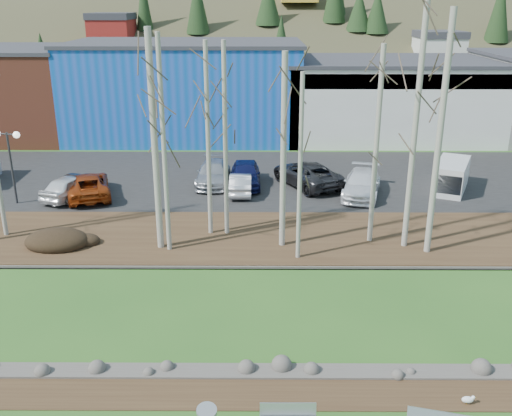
{
  "coord_description": "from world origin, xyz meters",
  "views": [
    {
      "loc": [
        0.53,
        -12.8,
        11.62
      ],
      "look_at": [
        0.38,
        12.24,
        2.5
      ],
      "focal_mm": 40.0,
      "sensor_mm": 36.0,
      "label": 1
    }
  ],
  "objects_px": {
    "street_lamp": "(9,147)",
    "car_2": "(88,185)",
    "seagull": "(468,399)",
    "car_1": "(81,184)",
    "car_6": "(307,174)",
    "car_3": "(213,173)",
    "car_5": "(241,183)",
    "car_4": "(245,174)",
    "van_white": "(451,176)",
    "car_0": "(71,187)",
    "car_7": "(362,184)"
  },
  "relations": [
    {
      "from": "street_lamp",
      "to": "car_4",
      "type": "relative_size",
      "value": 0.93
    },
    {
      "from": "car_2",
      "to": "car_4",
      "type": "relative_size",
      "value": 1.12
    },
    {
      "from": "car_6",
      "to": "car_1",
      "type": "bearing_deg",
      "value": -20.38
    },
    {
      "from": "car_0",
      "to": "car_3",
      "type": "xyz_separation_m",
      "value": [
        8.55,
        2.98,
        -0.01
      ]
    },
    {
      "from": "seagull",
      "to": "car_3",
      "type": "xyz_separation_m",
      "value": [
        -9.45,
        21.91,
        0.69
      ]
    },
    {
      "from": "seagull",
      "to": "car_6",
      "type": "height_order",
      "value": "car_6"
    },
    {
      "from": "car_1",
      "to": "car_3",
      "type": "bearing_deg",
      "value": -146.8
    },
    {
      "from": "street_lamp",
      "to": "car_7",
      "type": "height_order",
      "value": "street_lamp"
    },
    {
      "from": "seagull",
      "to": "street_lamp",
      "type": "distance_m",
      "value": 27.84
    },
    {
      "from": "street_lamp",
      "to": "car_2",
      "type": "xyz_separation_m",
      "value": [
        4.02,
        1.29,
        -2.74
      ]
    },
    {
      "from": "car_0",
      "to": "car_2",
      "type": "bearing_deg",
      "value": -143.15
    },
    {
      "from": "car_1",
      "to": "car_5",
      "type": "height_order",
      "value": "car_1"
    },
    {
      "from": "car_1",
      "to": "car_3",
      "type": "height_order",
      "value": "car_3"
    },
    {
      "from": "car_0",
      "to": "car_6",
      "type": "xyz_separation_m",
      "value": [
        14.75,
        2.6,
        0.06
      ]
    },
    {
      "from": "car_6",
      "to": "car_7",
      "type": "relative_size",
      "value": 1.1
    },
    {
      "from": "car_1",
      "to": "car_6",
      "type": "bearing_deg",
      "value": -154.5
    },
    {
      "from": "car_4",
      "to": "car_6",
      "type": "height_order",
      "value": "car_4"
    },
    {
      "from": "seagull",
      "to": "van_white",
      "type": "bearing_deg",
      "value": 78.67
    },
    {
      "from": "seagull",
      "to": "street_lamp",
      "type": "bearing_deg",
      "value": 144.09
    },
    {
      "from": "seagull",
      "to": "car_7",
      "type": "xyz_separation_m",
      "value": [
        0.01,
        19.55,
        0.72
      ]
    },
    {
      "from": "car_1",
      "to": "car_4",
      "type": "xyz_separation_m",
      "value": [
        10.34,
        1.73,
        0.15
      ]
    },
    {
      "from": "car_5",
      "to": "car_6",
      "type": "bearing_deg",
      "value": -160.42
    },
    {
      "from": "car_3",
      "to": "seagull",
      "type": "bearing_deg",
      "value": -65.3
    },
    {
      "from": "street_lamp",
      "to": "car_7",
      "type": "bearing_deg",
      "value": 19.06
    },
    {
      "from": "car_2",
      "to": "car_6",
      "type": "xyz_separation_m",
      "value": [
        13.74,
        2.31,
        0.06
      ]
    },
    {
      "from": "van_white",
      "to": "car_6",
      "type": "bearing_deg",
      "value": -161.69
    },
    {
      "from": "street_lamp",
      "to": "car_4",
      "type": "xyz_separation_m",
      "value": [
        13.71,
        3.55,
        -2.67
      ]
    },
    {
      "from": "seagull",
      "to": "car_2",
      "type": "relative_size",
      "value": 0.08
    },
    {
      "from": "car_0",
      "to": "car_3",
      "type": "bearing_deg",
      "value": -140.15
    },
    {
      "from": "car_1",
      "to": "car_6",
      "type": "distance_m",
      "value": 14.49
    },
    {
      "from": "car_0",
      "to": "car_6",
      "type": "height_order",
      "value": "car_6"
    },
    {
      "from": "car_0",
      "to": "car_1",
      "type": "height_order",
      "value": "car_0"
    },
    {
      "from": "car_1",
      "to": "car_2",
      "type": "distance_m",
      "value": 0.84
    },
    {
      "from": "car_1",
      "to": "car_7",
      "type": "xyz_separation_m",
      "value": [
        17.64,
        -0.2,
        0.1
      ]
    },
    {
      "from": "car_1",
      "to": "car_5",
      "type": "xyz_separation_m",
      "value": [
        10.07,
        0.2,
        -0.01
      ]
    },
    {
      "from": "car_3",
      "to": "car_5",
      "type": "height_order",
      "value": "car_3"
    },
    {
      "from": "car_4",
      "to": "van_white",
      "type": "relative_size",
      "value": 1.02
    },
    {
      "from": "car_1",
      "to": "van_white",
      "type": "height_order",
      "value": "van_white"
    },
    {
      "from": "car_0",
      "to": "car_6",
      "type": "relative_size",
      "value": 0.75
    },
    {
      "from": "car_2",
      "to": "car_7",
      "type": "height_order",
      "value": "car_7"
    },
    {
      "from": "car_7",
      "to": "car_1",
      "type": "bearing_deg",
      "value": -166.1
    },
    {
      "from": "car_2",
      "to": "car_7",
      "type": "xyz_separation_m",
      "value": [
        17.0,
        0.32,
        0.02
      ]
    },
    {
      "from": "car_5",
      "to": "car_2",
      "type": "bearing_deg",
      "value": 3.89
    },
    {
      "from": "car_3",
      "to": "van_white",
      "type": "height_order",
      "value": "van_white"
    },
    {
      "from": "street_lamp",
      "to": "van_white",
      "type": "height_order",
      "value": "street_lamp"
    },
    {
      "from": "car_7",
      "to": "street_lamp",
      "type": "bearing_deg",
      "value": -161.07
    },
    {
      "from": "car_6",
      "to": "seagull",
      "type": "bearing_deg",
      "value": 71.15
    },
    {
      "from": "car_5",
      "to": "car_7",
      "type": "xyz_separation_m",
      "value": [
        7.57,
        -0.41,
        0.11
      ]
    },
    {
      "from": "street_lamp",
      "to": "car_1",
      "type": "bearing_deg",
      "value": 42.95
    },
    {
      "from": "street_lamp",
      "to": "car_4",
      "type": "height_order",
      "value": "street_lamp"
    }
  ]
}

